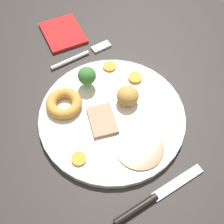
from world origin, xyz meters
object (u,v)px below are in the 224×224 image
at_px(yorkshire_pudding, 64,103).
at_px(meat_slice_main, 102,120).
at_px(fork, 83,54).
at_px(knife, 152,199).
at_px(folded_napkin, 62,33).
at_px(carrot_coin_back, 135,78).
at_px(broccoli_floret, 87,76).
at_px(roast_potato_left, 128,96).
at_px(carrot_coin_side, 110,66).
at_px(carrot_coin_front, 79,159).
at_px(dinner_plate, 112,117).

bearing_deg(yorkshire_pudding, meat_slice_main, 35.34).
xyz_separation_m(meat_slice_main, fork, (-0.19, 0.05, -0.01)).
height_order(meat_slice_main, knife, meat_slice_main).
distance_m(yorkshire_pudding, folded_napkin, 0.22).
bearing_deg(carrot_coin_back, broccoli_floret, -110.75).
bearing_deg(folded_napkin, roast_potato_left, 6.44).
xyz_separation_m(yorkshire_pudding, folded_napkin, (-0.20, 0.09, -0.02)).
bearing_deg(carrot_coin_side, carrot_coin_front, -44.06).
distance_m(dinner_plate, roast_potato_left, 0.05).
relative_size(roast_potato_left, knife, 0.25).
distance_m(carrot_coin_front, knife, 0.15).
height_order(knife, folded_napkin, knife).
bearing_deg(knife, roast_potato_left, 68.77).
relative_size(dinner_plate, carrot_coin_side, 10.23).
height_order(roast_potato_left, knife, roast_potato_left).
relative_size(meat_slice_main, yorkshire_pudding, 0.96).
relative_size(dinner_plate, knife, 1.58).
height_order(carrot_coin_front, knife, carrot_coin_front).
relative_size(broccoli_floret, folded_napkin, 0.45).
distance_m(fork, folded_napkin, 0.09).
bearing_deg(carrot_coin_front, fork, 151.40).
height_order(dinner_plate, broccoli_floret, broccoli_floret).
relative_size(carrot_coin_front, folded_napkin, 0.25).
bearing_deg(roast_potato_left, folded_napkin, -173.56).
distance_m(meat_slice_main, folded_napkin, 0.28).
height_order(yorkshire_pudding, carrot_coin_back, yorkshire_pudding).
xyz_separation_m(fork, knife, (0.36, -0.05, 0.00)).
relative_size(yorkshire_pudding, carrot_coin_side, 2.55).
xyz_separation_m(meat_slice_main, roast_potato_left, (-0.02, 0.07, 0.01)).
distance_m(knife, folded_napkin, 0.45).
relative_size(knife, folded_napkin, 1.69).
bearing_deg(carrot_coin_front, dinner_plate, 117.75).
bearing_deg(carrot_coin_front, carrot_coin_back, 119.46).
height_order(roast_potato_left, carrot_coin_front, roast_potato_left).
bearing_deg(roast_potato_left, carrot_coin_back, 132.44).
relative_size(dinner_plate, folded_napkin, 2.65).
height_order(carrot_coin_front, broccoli_floret, broccoli_floret).
xyz_separation_m(dinner_plate, carrot_coin_front, (0.05, -0.10, 0.01)).
height_order(yorkshire_pudding, carrot_coin_front, yorkshire_pudding).
relative_size(roast_potato_left, carrot_coin_front, 1.63).
bearing_deg(carrot_coin_back, carrot_coin_side, -150.46).
relative_size(dinner_plate, carrot_coin_front, 10.45).
distance_m(roast_potato_left, broccoli_floret, 0.09).
bearing_deg(meat_slice_main, broccoli_floret, 169.82).
bearing_deg(roast_potato_left, fork, -174.78).
relative_size(carrot_coin_side, fork, 0.19).
xyz_separation_m(knife, folded_napkin, (-0.45, 0.04, -0.00)).
bearing_deg(fork, meat_slice_main, -107.15).
height_order(yorkshire_pudding, knife, yorkshire_pudding).
xyz_separation_m(dinner_plate, folded_napkin, (-0.27, 0.01, -0.00)).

